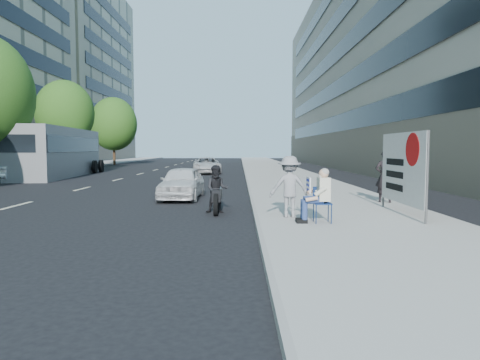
{
  "coord_description": "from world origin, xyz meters",
  "views": [
    {
      "loc": [
        1.0,
        -6.33,
        1.92
      ],
      "look_at": [
        1.02,
        3.17,
        1.22
      ],
      "focal_mm": 32.0,
      "sensor_mm": 36.0,
      "label": 1
    }
  ],
  "objects_px": {
    "seated_protester": "(318,193)",
    "motorcycle": "(217,192)",
    "white_sedan_mid": "(16,170)",
    "white_sedan_far": "(207,165)",
    "protest_banner": "(402,168)",
    "bus": "(59,153)",
    "jogger": "(289,187)",
    "pedestrian_woman": "(385,176)",
    "white_sedan_near": "(182,183)"
  },
  "relations": [
    {
      "from": "seated_protester",
      "to": "motorcycle",
      "type": "distance_m",
      "value": 3.61
    },
    {
      "from": "white_sedan_mid",
      "to": "white_sedan_far",
      "type": "xyz_separation_m",
      "value": [
        10.8,
        7.48,
        -0.01
      ]
    },
    {
      "from": "protest_banner",
      "to": "bus",
      "type": "xyz_separation_m",
      "value": [
        -16.82,
        18.15,
        0.23
      ]
    },
    {
      "from": "jogger",
      "to": "protest_banner",
      "type": "xyz_separation_m",
      "value": [
        3.08,
        0.47,
        0.46
      ]
    },
    {
      "from": "protest_banner",
      "to": "white_sedan_mid",
      "type": "distance_m",
      "value": 22.53
    },
    {
      "from": "white_sedan_mid",
      "to": "motorcycle",
      "type": "bearing_deg",
      "value": 140.88
    },
    {
      "from": "jogger",
      "to": "white_sedan_mid",
      "type": "xyz_separation_m",
      "value": [
        -14.59,
        14.41,
        -0.3
      ]
    },
    {
      "from": "pedestrian_woman",
      "to": "white_sedan_mid",
      "type": "bearing_deg",
      "value": -13.77
    },
    {
      "from": "seated_protester",
      "to": "white_sedan_far",
      "type": "relative_size",
      "value": 0.29
    },
    {
      "from": "jogger",
      "to": "white_sedan_mid",
      "type": "relative_size",
      "value": 0.41
    },
    {
      "from": "seated_protester",
      "to": "pedestrian_woman",
      "type": "distance_m",
      "value": 4.82
    },
    {
      "from": "pedestrian_woman",
      "to": "bus",
      "type": "xyz_separation_m",
      "value": [
        -17.24,
        15.59,
        0.63
      ]
    },
    {
      "from": "jogger",
      "to": "seated_protester",
      "type": "bearing_deg",
      "value": 126.21
    },
    {
      "from": "white_sedan_far",
      "to": "bus",
      "type": "xyz_separation_m",
      "value": [
        -9.94,
        -3.28,
        1.01
      ]
    },
    {
      "from": "seated_protester",
      "to": "jogger",
      "type": "bearing_deg",
      "value": 125.66
    },
    {
      "from": "jogger",
      "to": "bus",
      "type": "relative_size",
      "value": 0.13
    },
    {
      "from": "jogger",
      "to": "white_sedan_near",
      "type": "xyz_separation_m",
      "value": [
        -3.5,
        5.35,
        -0.32
      ]
    },
    {
      "from": "pedestrian_woman",
      "to": "bus",
      "type": "relative_size",
      "value": 0.14
    },
    {
      "from": "jogger",
      "to": "protest_banner",
      "type": "relative_size",
      "value": 0.52
    },
    {
      "from": "white_sedan_far",
      "to": "motorcycle",
      "type": "xyz_separation_m",
      "value": [
        1.84,
        -20.14,
        0.01
      ]
    },
    {
      "from": "jogger",
      "to": "white_sedan_far",
      "type": "height_order",
      "value": "jogger"
    },
    {
      "from": "white_sedan_near",
      "to": "motorcycle",
      "type": "height_order",
      "value": "motorcycle"
    },
    {
      "from": "bus",
      "to": "jogger",
      "type": "bearing_deg",
      "value": -58.4
    },
    {
      "from": "pedestrian_woman",
      "to": "protest_banner",
      "type": "xyz_separation_m",
      "value": [
        -0.42,
        -2.56,
        0.4
      ]
    },
    {
      "from": "seated_protester",
      "to": "jogger",
      "type": "height_order",
      "value": "jogger"
    },
    {
      "from": "jogger",
      "to": "white_sedan_mid",
      "type": "distance_m",
      "value": 20.51
    },
    {
      "from": "white_sedan_mid",
      "to": "pedestrian_woman",
      "type": "bearing_deg",
      "value": 153.77
    },
    {
      "from": "white_sedan_near",
      "to": "white_sedan_mid",
      "type": "bearing_deg",
      "value": 142.64
    },
    {
      "from": "white_sedan_far",
      "to": "motorcycle",
      "type": "relative_size",
      "value": 2.2
    },
    {
      "from": "jogger",
      "to": "pedestrian_woman",
      "type": "xyz_separation_m",
      "value": [
        3.5,
        3.03,
        0.06
      ]
    },
    {
      "from": "protest_banner",
      "to": "white_sedan_far",
      "type": "relative_size",
      "value": 0.68
    },
    {
      "from": "white_sedan_mid",
      "to": "motorcycle",
      "type": "height_order",
      "value": "motorcycle"
    },
    {
      "from": "pedestrian_woman",
      "to": "white_sedan_far",
      "type": "relative_size",
      "value": 0.38
    },
    {
      "from": "jogger",
      "to": "pedestrian_woman",
      "type": "bearing_deg",
      "value": -138.6
    },
    {
      "from": "pedestrian_woman",
      "to": "bus",
      "type": "height_order",
      "value": "bus"
    },
    {
      "from": "jogger",
      "to": "protest_banner",
      "type": "height_order",
      "value": "protest_banner"
    },
    {
      "from": "jogger",
      "to": "protest_banner",
      "type": "bearing_deg",
      "value": -170.86
    },
    {
      "from": "bus",
      "to": "white_sedan_far",
      "type": "bearing_deg",
      "value": 13.4
    },
    {
      "from": "motorcycle",
      "to": "jogger",
      "type": "bearing_deg",
      "value": -41.11
    },
    {
      "from": "jogger",
      "to": "pedestrian_woman",
      "type": "relative_size",
      "value": 0.93
    },
    {
      "from": "jogger",
      "to": "motorcycle",
      "type": "relative_size",
      "value": 0.78
    },
    {
      "from": "pedestrian_woman",
      "to": "motorcycle",
      "type": "xyz_separation_m",
      "value": [
        -5.46,
        -1.28,
        -0.37
      ]
    },
    {
      "from": "pedestrian_woman",
      "to": "white_sedan_mid",
      "type": "height_order",
      "value": "pedestrian_woman"
    },
    {
      "from": "motorcycle",
      "to": "seated_protester",
      "type": "bearing_deg",
      "value": -44.57
    },
    {
      "from": "white_sedan_near",
      "to": "motorcycle",
      "type": "xyz_separation_m",
      "value": [
        1.54,
        -3.6,
        0.02
      ]
    },
    {
      "from": "seated_protester",
      "to": "bus",
      "type": "relative_size",
      "value": 0.11
    },
    {
      "from": "white_sedan_mid",
      "to": "bus",
      "type": "xyz_separation_m",
      "value": [
        0.85,
        4.2,
        1.0
      ]
    },
    {
      "from": "seated_protester",
      "to": "jogger",
      "type": "distance_m",
      "value": 1.0
    },
    {
      "from": "white_sedan_near",
      "to": "motorcycle",
      "type": "bearing_deg",
      "value": -64.97
    },
    {
      "from": "jogger",
      "to": "pedestrian_woman",
      "type": "height_order",
      "value": "pedestrian_woman"
    }
  ]
}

